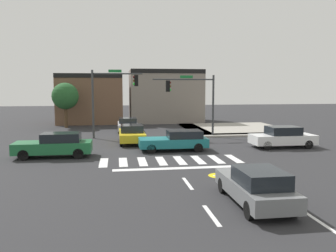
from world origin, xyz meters
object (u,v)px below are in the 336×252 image
traffic_signal_northwest (112,91)px  car_green (55,145)px  car_teal (176,140)px  car_silver (128,125)px  car_white (283,137)px  car_yellow (132,134)px  roadside_tree (65,96)px  car_gray (256,186)px  traffic_signal_northeast (192,94)px

traffic_signal_northwest → car_green: traffic_signal_northwest is taller
car_teal → car_silver: (-2.92, 11.04, -0.03)m
car_teal → traffic_signal_northwest: bearing=-57.0°
car_teal → car_white: car_white is taller
car_yellow → roadside_tree: size_ratio=0.96×
traffic_signal_northwest → car_teal: 8.68m
car_silver → car_yellow: bearing=0.5°
car_gray → car_green: bearing=40.6°
car_teal → roadside_tree: size_ratio=0.96×
car_green → car_gray: car_green is taller
roadside_tree → car_yellow: bearing=-60.4°
car_green → roadside_tree: size_ratio=0.97×
car_teal → car_green: size_ratio=0.99×
car_silver → car_gray: (3.94, -22.49, 0.04)m
traffic_signal_northeast → car_teal: 7.32m
car_teal → car_white: (7.83, 0.10, 0.05)m
traffic_signal_northeast → traffic_signal_northwest: bearing=-4.6°
traffic_signal_northwest → car_silver: (1.45, 4.31, -3.35)m
traffic_signal_northeast → car_silver: traffic_signal_northeast is taller
traffic_signal_northeast → roadside_tree: (-11.84, 9.06, -0.40)m
car_teal → car_silver: car_teal is taller
car_green → car_white: bearing=-175.3°
car_yellow → car_green: bearing=-45.1°
car_green → car_gray: 13.55m
car_teal → roadside_tree: roadside_tree is taller
car_white → roadside_tree: 23.08m
traffic_signal_northwest → car_yellow: 4.69m
traffic_signal_northeast → car_white: bearing=131.5°
traffic_signal_northwest → car_green: (-3.43, -7.91, -3.26)m
car_teal → car_gray: size_ratio=1.06×
traffic_signal_northwest → car_teal: bearing=-57.0°
traffic_signal_northeast → car_green: size_ratio=1.15×
traffic_signal_northeast → car_white: traffic_signal_northeast is taller
traffic_signal_northeast → car_silver: (-5.38, 4.86, -3.10)m
traffic_signal_northwest → car_white: 14.27m
traffic_signal_northwest → roadside_tree: 9.90m
traffic_signal_northwest → car_gray: size_ratio=1.33×
car_yellow → roadside_tree: bearing=-150.4°
car_yellow → car_gray: bearing=14.3°
traffic_signal_northeast → car_gray: traffic_signal_northeast is taller
traffic_signal_northeast → car_gray: 17.95m
car_green → roadside_tree: (-1.58, 16.42, 2.60)m
car_green → car_yellow: bearing=-135.1°
car_teal → car_green: 7.90m
car_green → car_gray: (8.82, -10.28, -0.06)m
car_silver → car_green: bearing=-21.8°
car_gray → roadside_tree: 28.77m
traffic_signal_northeast → car_teal: traffic_signal_northeast is taller
roadside_tree → car_white: bearing=-41.3°
car_green → traffic_signal_northwest: bearing=-113.5°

